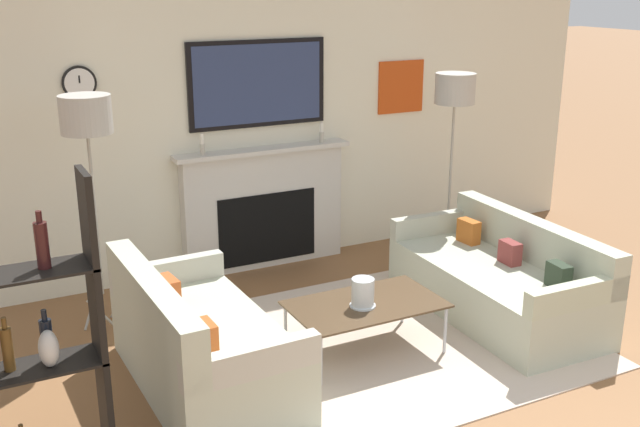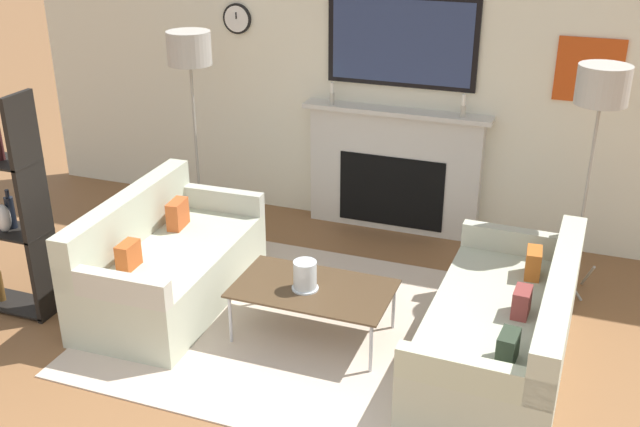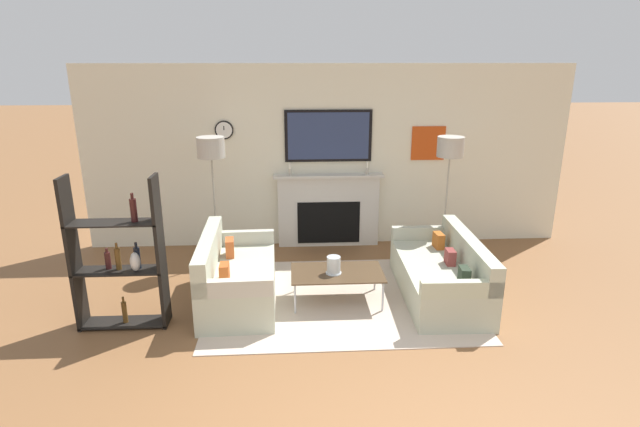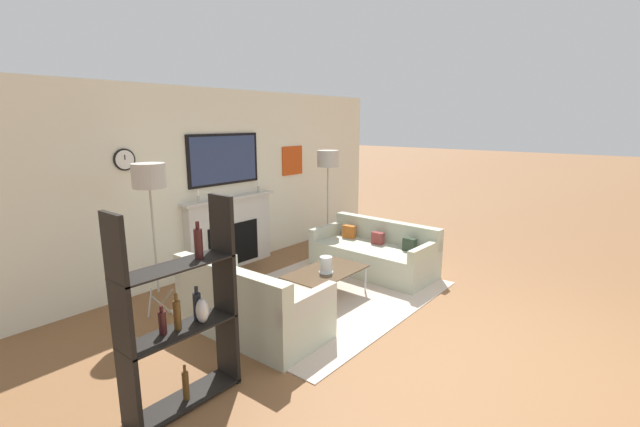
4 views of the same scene
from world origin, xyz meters
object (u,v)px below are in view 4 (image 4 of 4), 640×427
couch_left (251,307)px  floor_lamp_left (149,178)px  coffee_table (326,273)px  couch_right (374,254)px  floor_lamp_right (328,160)px  hurricane_candle (326,266)px  shelf_unit (181,314)px

couch_left → floor_lamp_left: bearing=107.4°
coffee_table → floor_lamp_left: size_ratio=0.60×
couch_right → floor_lamp_right: bearing=72.6°
floor_lamp_left → floor_lamp_right: (3.21, 0.00, -0.02)m
couch_right → coffee_table: 1.28m
hurricane_candle → shelf_unit: 2.32m
coffee_table → floor_lamp_right: 2.42m
coffee_table → floor_lamp_left: floor_lamp_left is taller
hurricane_candle → floor_lamp_right: floor_lamp_right is taller
couch_left → hurricane_candle: bearing=-5.8°
hurricane_candle → shelf_unit: shelf_unit is taller
coffee_table → couch_left: bearing=176.0°
couch_right → floor_lamp_left: (-2.84, 1.19, 1.34)m
couch_left → coffee_table: bearing=-4.0°
couch_left → hurricane_candle: (1.15, -0.12, 0.18)m
couch_right → hurricane_candle: couch_right is taller
floor_lamp_left → coffee_table: bearing=-39.1°
floor_lamp_left → floor_lamp_right: bearing=0.0°
floor_lamp_left → floor_lamp_right: 3.21m
couch_right → hurricane_candle: (-1.32, -0.12, 0.20)m
coffee_table → shelf_unit: shelf_unit is taller
couch_right → coffee_table: (-1.27, -0.08, 0.09)m
couch_left → couch_right: (2.47, -0.00, -0.02)m
floor_lamp_left → couch_right: bearing=-22.8°
couch_left → floor_lamp_left: (-0.37, 1.19, 1.32)m
couch_left → floor_lamp_right: 3.34m
hurricane_candle → floor_lamp_right: (1.69, 1.31, 1.12)m
floor_lamp_right → shelf_unit: bearing=-157.1°
couch_left → couch_right: couch_left is taller
couch_left → hurricane_candle: 1.17m
couch_left → hurricane_candle: size_ratio=7.96×
coffee_table → hurricane_candle: (-0.04, -0.03, 0.11)m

